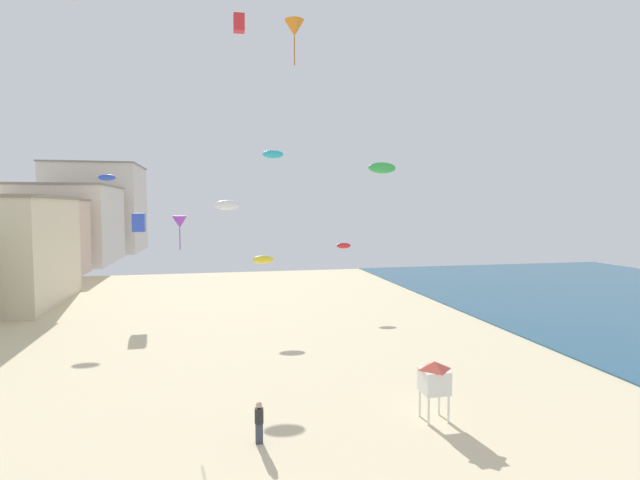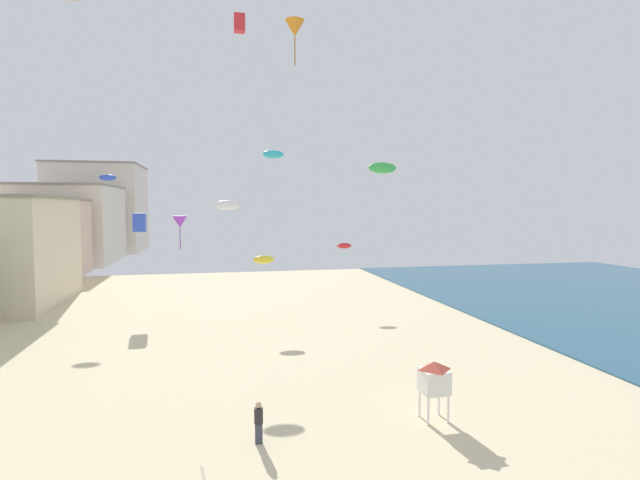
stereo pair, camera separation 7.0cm
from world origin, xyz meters
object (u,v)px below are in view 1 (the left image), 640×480
at_px(kite_blue_parafoil, 107,178).
at_px(kite_blue_box, 139,222).
at_px(lifeguard_stand, 434,378).
at_px(kite_yellow_parafoil, 263,260).
at_px(kite_cyan_parafoil, 273,154).
at_px(kite_flyer, 259,420).
at_px(kite_white_parafoil, 227,205).
at_px(kite_red_parafoil, 344,246).
at_px(kite_purple_delta, 180,222).
at_px(kite_red_box, 239,23).
at_px(kite_green_parafoil, 382,168).
at_px(kite_orange_delta, 294,28).

xyz_separation_m(kite_blue_parafoil, kite_blue_box, (2.98, -1.96, -4.12)).
bearing_deg(lifeguard_stand, kite_blue_box, 135.46).
distance_m(kite_yellow_parafoil, kite_blue_box, 14.07).
bearing_deg(kite_blue_box, kite_cyan_parafoil, -51.88).
relative_size(kite_flyer, kite_white_parafoil, 0.96).
distance_m(kite_blue_box, kite_cyan_parafoil, 17.90).
xyz_separation_m(lifeguard_stand, kite_red_parafoil, (2.62, 24.90, 3.70)).
relative_size(kite_blue_parafoil, kite_yellow_parafoil, 0.95).
xyz_separation_m(kite_blue_box, kite_purple_delta, (4.76, -19.16, 0.59)).
distance_m(kite_white_parafoil, kite_purple_delta, 6.87).
relative_size(lifeguard_stand, kite_red_box, 2.12).
height_order(kite_green_parafoil, kite_purple_delta, kite_green_parafoil).
bearing_deg(kite_flyer, kite_blue_parafoil, 118.50).
relative_size(kite_white_parafoil, kite_cyan_parafoil, 1.19).
bearing_deg(lifeguard_stand, kite_red_parafoil, 100.48).
height_order(kite_flyer, kite_blue_box, kite_blue_box).
height_order(kite_blue_parafoil, kite_cyan_parafoil, kite_cyan_parafoil).
bearing_deg(kite_yellow_parafoil, kite_red_parafoil, 35.89).
bearing_deg(kite_blue_parafoil, kite_cyan_parafoil, -48.73).
xyz_separation_m(kite_green_parafoil, kite_blue_parafoil, (-20.19, 18.95, 0.21)).
distance_m(lifeguard_stand, kite_yellow_parafoil, 20.12).
distance_m(kite_orange_delta, kite_purple_delta, 20.19).
relative_size(lifeguard_stand, kite_green_parafoil, 1.38).
distance_m(lifeguard_stand, kite_cyan_parafoil, 19.02).
distance_m(kite_cyan_parafoil, kite_red_box, 9.78).
height_order(kite_yellow_parafoil, kite_white_parafoil, kite_white_parafoil).
relative_size(lifeguard_stand, kite_yellow_parafoil, 1.57).
height_order(kite_flyer, kite_orange_delta, kite_orange_delta).
bearing_deg(kite_cyan_parafoil, kite_flyer, -99.04).
distance_m(kite_white_parafoil, kite_cyan_parafoil, 4.67).
xyz_separation_m(kite_blue_parafoil, kite_orange_delta, (15.98, -10.08, 11.22)).
height_order(kite_blue_parafoil, kite_blue_box, kite_blue_parafoil).
distance_m(lifeguard_stand, kite_purple_delta, 15.64).
relative_size(kite_green_parafoil, kite_orange_delta, 0.53).
bearing_deg(kite_blue_parafoil, kite_purple_delta, -69.89).
bearing_deg(kite_orange_delta, kite_red_box, -144.36).
xyz_separation_m(kite_cyan_parafoil, kite_orange_delta, (2.39, 5.41, 10.36)).
xyz_separation_m(kite_green_parafoil, kite_blue_box, (-17.21, 16.99, -3.91)).
bearing_deg(kite_yellow_parafoil, kite_blue_parafoil, 140.04).
bearing_deg(kite_flyer, lifeguard_stand, 12.93).
bearing_deg(kite_red_box, kite_yellow_parafoil, 50.07).
height_order(kite_flyer, kite_cyan_parafoil, kite_cyan_parafoil).
bearing_deg(kite_red_box, kite_blue_box, 127.04).
height_order(lifeguard_stand, kite_white_parafoil, kite_white_parafoil).
height_order(lifeguard_stand, kite_orange_delta, kite_orange_delta).
relative_size(lifeguard_stand, kite_white_parafoil, 1.50).
distance_m(kite_red_parafoil, kite_purple_delta, 20.95).
relative_size(lifeguard_stand, kite_blue_box, 1.52).
bearing_deg(kite_red_parafoil, kite_orange_delta, -138.40).
distance_m(kite_flyer, kite_green_parafoil, 18.36).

